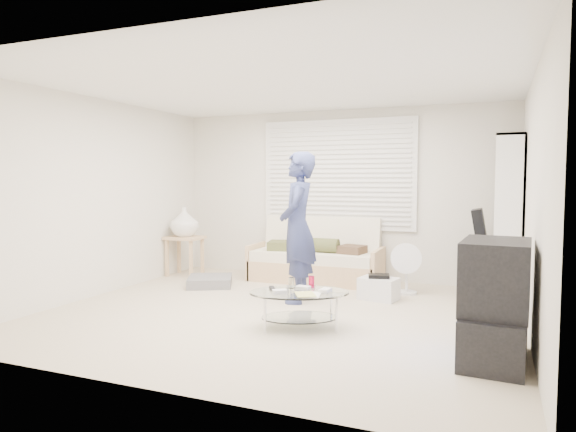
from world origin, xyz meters
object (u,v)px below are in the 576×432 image
at_px(tv_unit, 495,303).
at_px(coffee_table, 300,298).
at_px(bookshelf, 507,218).
at_px(futon_sofa, 316,260).

distance_m(tv_unit, coffee_table, 1.82).
bearing_deg(coffee_table, bookshelf, 47.84).
xyz_separation_m(futon_sofa, tv_unit, (2.41, -2.59, 0.18)).
height_order(futon_sofa, bookshelf, bookshelf).
xyz_separation_m(bookshelf, tv_unit, (-0.13, -2.38, -0.53)).
bearing_deg(bookshelf, tv_unit, -93.00).
distance_m(futon_sofa, bookshelf, 2.64).
bearing_deg(coffee_table, tv_unit, -8.59).
relative_size(bookshelf, tv_unit, 2.03).
xyz_separation_m(futon_sofa, bookshelf, (2.54, -0.20, 0.70)).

